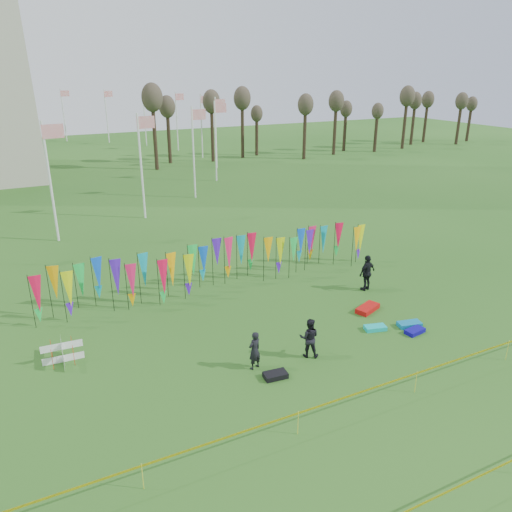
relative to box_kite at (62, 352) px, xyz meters
name	(u,v)px	position (x,y,z in m)	size (l,w,h in m)	color
ground	(303,372)	(8.28, -4.88, -0.45)	(160.00, 160.00, 0.00)	#225217
banner_row	(221,258)	(8.56, 4.04, 1.19)	(18.64, 0.64, 2.52)	black
caution_tape_near	(344,399)	(8.06, -7.82, 0.33)	(26.00, 0.02, 0.90)	#F7EE05
caution_tape_far	(445,494)	(8.06, -12.25, 0.33)	(26.00, 0.02, 0.90)	#F7EE05
tree_line	(336,106)	(40.28, 39.12, 5.72)	(53.92, 1.92, 7.84)	#332819
box_kite	(62,352)	(0.00, 0.00, 0.00)	(0.81, 0.81, 0.90)	red
person_left	(255,350)	(6.71, -3.79, 0.35)	(0.58, 0.43, 1.60)	black
person_mid	(309,338)	(9.09, -3.98, 0.39)	(0.82, 0.51, 1.69)	black
person_right	(367,273)	(15.32, 0.21, 0.53)	(1.15, 0.65, 1.96)	black
kite_bag_turquoise	(375,328)	(12.96, -3.48, -0.36)	(0.96, 0.48, 0.19)	#0DC3BF
kite_bag_blue	(415,331)	(14.37, -4.49, -0.36)	(0.92, 0.48, 0.19)	#100993
kite_bag_red	(368,308)	(13.85, -1.80, -0.33)	(1.35, 0.62, 0.25)	red
kite_bag_black	(275,375)	(7.14, -4.73, -0.35)	(0.90, 0.52, 0.21)	black
kite_bag_teal	(409,324)	(14.58, -3.92, -0.35)	(1.07, 0.51, 0.20)	#0C76AB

